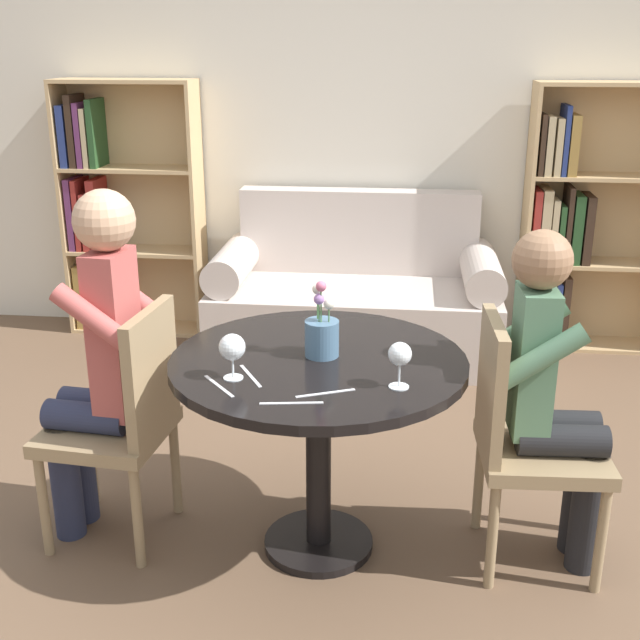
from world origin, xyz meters
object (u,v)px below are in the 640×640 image
(person_right, at_px, (553,396))
(couch, at_px, (355,301))
(wine_glass_right, at_px, (400,356))
(flower_vase, at_px, (322,334))
(chair_right, at_px, (522,433))
(person_left, at_px, (98,360))
(bookshelf_left, at_px, (117,213))
(bookshelf_right, at_px, (576,227))
(wine_glass_left, at_px, (232,349))
(chair_left, at_px, (124,416))

(person_right, bearing_deg, couch, 19.45)
(wine_glass_right, bearing_deg, flower_vase, 138.27)
(chair_right, bearing_deg, person_left, 87.35)
(bookshelf_left, distance_m, person_right, 3.20)
(bookshelf_right, height_order, flower_vase, bookshelf_right)
(bookshelf_right, distance_m, wine_glass_left, 2.88)
(person_left, bearing_deg, flower_vase, 96.46)
(chair_right, xyz_separation_m, person_right, (0.09, 0.01, 0.14))
(bookshelf_left, bearing_deg, bookshelf_right, -0.06)
(bookshelf_left, bearing_deg, person_right, -43.99)
(chair_right, bearing_deg, bookshelf_left, 42.12)
(chair_left, xyz_separation_m, chair_right, (1.40, 0.01, 0.00))
(chair_left, height_order, wine_glass_left, chair_left)
(chair_right, xyz_separation_m, person_left, (-1.49, 0.00, 0.21))
(bookshelf_left, xyz_separation_m, wine_glass_left, (1.26, -2.44, 0.10))
(bookshelf_right, bearing_deg, chair_right, -104.46)
(couch, relative_size, wine_glass_left, 11.01)
(wine_glass_left, bearing_deg, chair_left, 156.08)
(bookshelf_right, bearing_deg, wine_glass_left, -122.04)
(person_left, bearing_deg, bookshelf_right, 142.91)
(couch, bearing_deg, person_right, -67.92)
(bookshelf_left, bearing_deg, wine_glass_left, -62.75)
(chair_right, bearing_deg, wine_glass_right, 115.32)
(chair_right, height_order, flower_vase, flower_vase)
(person_right, height_order, wine_glass_left, person_right)
(person_right, relative_size, wine_glass_right, 8.12)
(bookshelf_left, xyz_separation_m, wine_glass_right, (1.78, -2.46, 0.11))
(bookshelf_left, bearing_deg, wine_glass_right, -54.00)
(wine_glass_left, bearing_deg, flower_vase, 40.75)
(chair_left, xyz_separation_m, person_right, (1.49, 0.02, 0.14))
(couch, distance_m, bookshelf_right, 1.37)
(chair_left, distance_m, person_right, 1.50)
(wine_glass_right, bearing_deg, chair_right, 27.95)
(flower_vase, bearing_deg, person_left, -179.24)
(person_right, bearing_deg, bookshelf_left, 43.38)
(bookshelf_right, xyz_separation_m, flower_vase, (-1.27, -2.22, 0.10))
(bookshelf_right, distance_m, flower_vase, 2.55)
(chair_right, xyz_separation_m, wine_glass_right, (-0.43, -0.23, 0.36))
(person_right, xyz_separation_m, wine_glass_left, (-1.04, -0.22, 0.21))
(couch, distance_m, chair_left, 2.10)
(person_right, bearing_deg, wine_glass_left, 99.28)
(wine_glass_right, xyz_separation_m, flower_vase, (-0.27, 0.24, -0.03))
(bookshelf_left, distance_m, person_left, 2.34)
(flower_vase, bearing_deg, person_right, -0.31)
(chair_right, bearing_deg, couch, 17.04)
(wine_glass_right, bearing_deg, person_right, 24.23)
(person_right, height_order, flower_vase, person_right)
(chair_right, bearing_deg, flower_vase, 86.44)
(couch, relative_size, person_right, 1.37)
(person_right, distance_m, wine_glass_left, 1.09)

